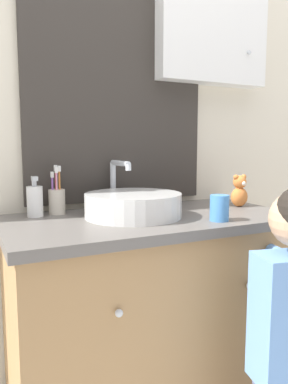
{
  "coord_description": "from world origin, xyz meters",
  "views": [
    {
      "loc": [
        -0.63,
        -0.92,
        1.05
      ],
      "look_at": [
        -0.06,
        0.27,
        0.89
      ],
      "focal_mm": 35.0,
      "sensor_mm": 36.0,
      "label": 1
    }
  ],
  "objects_px": {
    "sink_basin": "(133,204)",
    "soap_dispenser": "(35,201)",
    "toothbrush_holder": "(57,200)",
    "drinking_cup": "(219,208)",
    "teddy_bear": "(239,191)"
  },
  "relations": [
    {
      "from": "soap_dispenser",
      "to": "drinking_cup",
      "type": "bearing_deg",
      "value": -32.48
    },
    {
      "from": "teddy_bear",
      "to": "drinking_cup",
      "type": "height_order",
      "value": "teddy_bear"
    },
    {
      "from": "sink_basin",
      "to": "toothbrush_holder",
      "type": "bearing_deg",
      "value": 144.11
    },
    {
      "from": "sink_basin",
      "to": "teddy_bear",
      "type": "height_order",
      "value": "sink_basin"
    },
    {
      "from": "sink_basin",
      "to": "teddy_bear",
      "type": "distance_m",
      "value": 0.51
    },
    {
      "from": "sink_basin",
      "to": "drinking_cup",
      "type": "bearing_deg",
      "value": -40.33
    },
    {
      "from": "sink_basin",
      "to": "soap_dispenser",
      "type": "xyz_separation_m",
      "value": [
        -0.33,
        0.16,
        0.01
      ]
    },
    {
      "from": "sink_basin",
      "to": "soap_dispenser",
      "type": "relative_size",
      "value": 2.72
    },
    {
      "from": "drinking_cup",
      "to": "teddy_bear",
      "type": "bearing_deg",
      "value": 38.56
    },
    {
      "from": "toothbrush_holder",
      "to": "soap_dispenser",
      "type": "xyz_separation_m",
      "value": [
        -0.09,
        -0.02,
        0.0
      ]
    },
    {
      "from": "toothbrush_holder",
      "to": "teddy_bear",
      "type": "relative_size",
      "value": 1.35
    },
    {
      "from": "toothbrush_holder",
      "to": "drinking_cup",
      "type": "height_order",
      "value": "toothbrush_holder"
    },
    {
      "from": "soap_dispenser",
      "to": "teddy_bear",
      "type": "distance_m",
      "value": 0.85
    },
    {
      "from": "soap_dispenser",
      "to": "teddy_bear",
      "type": "height_order",
      "value": "soap_dispenser"
    },
    {
      "from": "toothbrush_holder",
      "to": "teddy_bear",
      "type": "bearing_deg",
      "value": -12.48
    }
  ]
}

